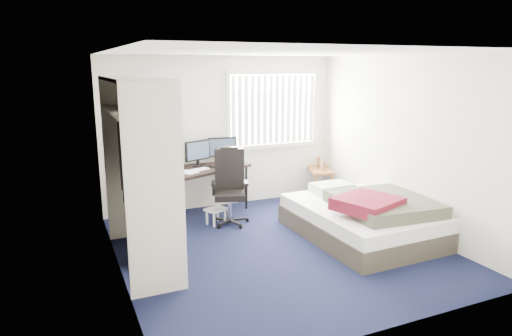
{
  "coord_description": "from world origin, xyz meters",
  "views": [
    {
      "loc": [
        -2.55,
        -5.03,
        2.35
      ],
      "look_at": [
        -0.15,
        0.4,
        1.01
      ],
      "focal_mm": 32.0,
      "sensor_mm": 36.0,
      "label": 1
    }
  ],
  "objects_px": {
    "office_chair": "(230,194)",
    "nightstand": "(320,172)",
    "bed": "(364,217)",
    "desk": "(200,166)"
  },
  "relations": [
    {
      "from": "office_chair",
      "to": "nightstand",
      "type": "xyz_separation_m",
      "value": [
        1.98,
        0.65,
        0.02
      ]
    },
    {
      "from": "bed",
      "to": "office_chair",
      "type": "bearing_deg",
      "value": 138.28
    },
    {
      "from": "desk",
      "to": "office_chair",
      "type": "height_order",
      "value": "desk"
    },
    {
      "from": "office_chair",
      "to": "bed",
      "type": "bearing_deg",
      "value": -41.72
    },
    {
      "from": "nightstand",
      "to": "bed",
      "type": "relative_size",
      "value": 0.41
    },
    {
      "from": "office_chair",
      "to": "nightstand",
      "type": "relative_size",
      "value": 1.35
    },
    {
      "from": "desk",
      "to": "bed",
      "type": "distance_m",
      "value": 2.65
    },
    {
      "from": "office_chair",
      "to": "desk",
      "type": "bearing_deg",
      "value": 118.44
    },
    {
      "from": "nightstand",
      "to": "bed",
      "type": "xyz_separation_m",
      "value": [
        -0.49,
        -1.98,
        -0.18
      ]
    },
    {
      "from": "office_chair",
      "to": "bed",
      "type": "height_order",
      "value": "office_chair"
    }
  ]
}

